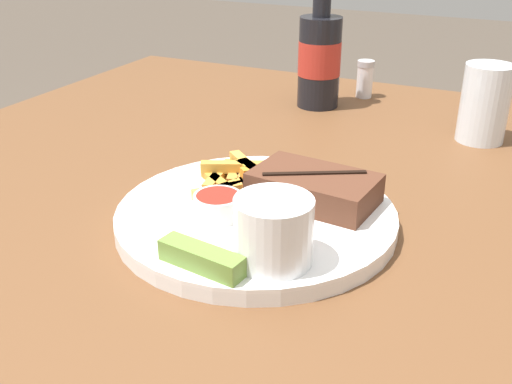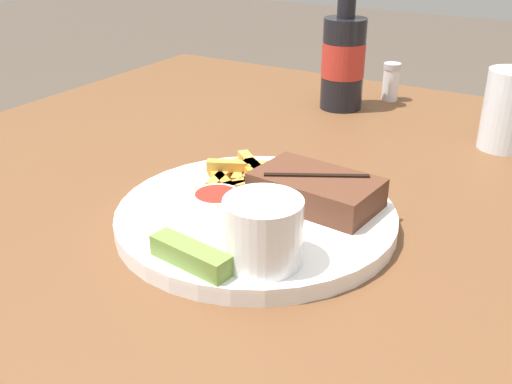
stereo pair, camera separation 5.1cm
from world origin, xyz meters
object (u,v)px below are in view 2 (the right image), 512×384
salt_shaker (391,82)px  coleslaw_cup (263,228)px  steak_portion (316,190)px  dinner_plate (256,217)px  knife_utensil (276,193)px  beer_bottle (343,57)px  dipping_sauce_cup (217,203)px  drinking_glass (508,110)px  fork_utensil (214,183)px  pickle_spear (191,255)px

salt_shaker → coleslaw_cup: bearing=-81.4°
steak_portion → salt_shaker: size_ratio=2.12×
dinner_plate → knife_utensil: size_ratio=2.10×
dinner_plate → beer_bottle: beer_bottle is taller
dipping_sauce_cup → drinking_glass: drinking_glass is taller
fork_utensil → beer_bottle: 0.40m
fork_utensil → drinking_glass: drinking_glass is taller
steak_portion → drinking_glass: 0.35m
fork_utensil → beer_bottle: beer_bottle is taller
pickle_spear → dipping_sauce_cup: bearing=110.4°
dipping_sauce_cup → drinking_glass: 0.45m
steak_portion → coleslaw_cup: size_ratio=1.94×
dinner_plate → pickle_spear: pickle_spear is taller
dinner_plate → knife_utensil: (0.00, 0.04, 0.01)m
dipping_sauce_cup → fork_utensil: (-0.04, 0.06, -0.01)m
beer_bottle → salt_shaker: bearing=55.7°
dipping_sauce_cup → fork_utensil: size_ratio=0.39×
pickle_spear → knife_utensil: 0.16m
dinner_plate → steak_portion: steak_portion is taller
pickle_spear → beer_bottle: size_ratio=0.36×
fork_utensil → drinking_glass: 0.43m
steak_portion → pickle_spear: (-0.04, -0.17, -0.01)m
steak_portion → coleslaw_cup: 0.13m
knife_utensil → salt_shaker: bearing=41.4°
coleslaw_cup → dinner_plate: bearing=124.3°
steak_portion → coleslaw_cup: coleslaw_cup is taller
coleslaw_cup → fork_utensil: 0.18m
dinner_plate → salt_shaker: (-0.03, 0.51, 0.02)m
steak_portion → beer_bottle: 0.41m
dinner_plate → salt_shaker: size_ratio=4.56×
dinner_plate → salt_shaker: bearing=93.5°
coleslaw_cup → pickle_spear: size_ratio=0.84×
steak_portion → knife_utensil: bearing=-174.6°
drinking_glass → pickle_spear: bearing=-109.7°
beer_bottle → dinner_plate: bearing=-78.3°
pickle_spear → drinking_glass: (0.18, 0.49, 0.03)m
dinner_plate → drinking_glass: (0.18, 0.37, 0.05)m
drinking_glass → dinner_plate: bearing=-116.3°
dinner_plate → fork_utensil: (-0.07, 0.03, 0.01)m
steak_portion → pickle_spear: size_ratio=1.62×
salt_shaker → fork_utensil: bearing=-95.0°
dinner_plate → steak_portion: bearing=43.3°
knife_utensil → drinking_glass: 0.38m
dinner_plate → coleslaw_cup: 0.11m
coleslaw_cup → salt_shaker: (-0.09, 0.59, -0.02)m
steak_portion → fork_utensil: 0.12m
dinner_plate → steak_portion: 0.07m
steak_portion → beer_bottle: bearing=109.7°
dipping_sauce_cup → fork_utensil: dipping_sauce_cup is taller
fork_utensil → salt_shaker: bearing=105.9°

